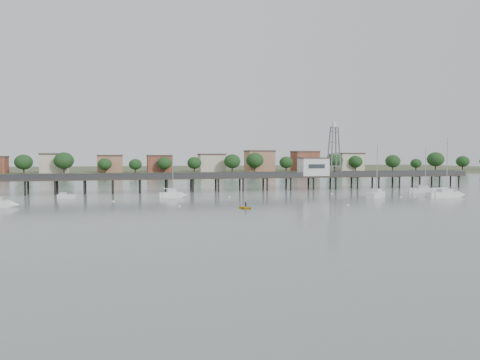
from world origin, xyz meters
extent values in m
plane|color=slate|center=(0.00, 0.00, 0.00)|extent=(500.00, 500.00, 0.00)
cube|color=#2D2823|center=(0.00, 60.00, 3.75)|extent=(150.00, 5.00, 0.50)
cube|color=#333335|center=(0.00, 57.60, 4.55)|extent=(150.00, 0.12, 1.10)
cube|color=#333335|center=(0.00, 62.40, 4.55)|extent=(150.00, 0.12, 1.10)
cylinder|color=black|center=(0.00, 58.10, 1.80)|extent=(0.50, 0.50, 4.40)
cylinder|color=black|center=(0.00, 61.90, 1.80)|extent=(0.50, 0.50, 4.40)
cylinder|color=black|center=(73.00, 58.10, 1.80)|extent=(0.50, 0.50, 4.40)
cylinder|color=black|center=(73.00, 61.90, 1.80)|extent=(0.50, 0.50, 4.40)
cube|color=silver|center=(25.00, 60.00, 6.50)|extent=(8.00, 5.00, 5.00)
cube|color=#4C3833|center=(25.00, 60.00, 9.15)|extent=(8.40, 5.40, 0.30)
cube|color=slate|center=(31.50, 60.00, 18.15)|extent=(1.80, 1.80, 0.30)
cube|color=silver|center=(31.50, 60.00, 18.90)|extent=(0.90, 0.90, 1.20)
cone|color=white|center=(-48.94, 30.30, 0.48)|extent=(2.19, 2.05, 2.04)
cube|color=white|center=(47.47, 39.97, 0.48)|extent=(6.00, 4.49, 1.65)
cone|color=white|center=(50.60, 38.38, 0.48)|extent=(3.08, 3.01, 2.19)
cube|color=silver|center=(47.47, 39.97, 1.65)|extent=(3.02, 2.69, 0.75)
cylinder|color=#A5A8AA|center=(47.82, 39.79, 6.57)|extent=(0.18, 0.18, 10.54)
cylinder|color=#A5A8AA|center=(46.63, 40.39, 2.20)|extent=(2.98, 1.59, 0.12)
cube|color=white|center=(29.07, 32.05, 0.48)|extent=(6.03, 5.54, 1.65)
cone|color=white|center=(31.93, 34.40, 0.48)|extent=(3.37, 3.34, 2.30)
cube|color=silver|center=(29.07, 32.05, 1.65)|extent=(3.20, 3.09, 0.75)
cylinder|color=#A5A8AA|center=(29.39, 32.31, 6.85)|extent=(0.18, 0.18, 11.09)
cylinder|color=#A5A8AA|center=(28.31, 31.42, 2.20)|extent=(2.74, 2.29, 0.12)
cube|color=white|center=(-17.68, 43.09, 0.48)|extent=(4.96, 2.55, 1.65)
cone|color=white|center=(-14.75, 43.54, 0.48)|extent=(2.23, 2.12, 1.84)
cube|color=silver|center=(-17.68, 43.09, 1.65)|extent=(2.31, 1.78, 0.75)
cylinder|color=#A5A8AA|center=(-17.35, 43.14, 5.74)|extent=(0.18, 0.18, 8.88)
cylinder|color=#A5A8AA|center=(-18.46, 42.97, 2.20)|extent=(2.75, 0.54, 0.12)
cube|color=white|center=(44.93, 28.35, 0.48)|extent=(6.86, 2.81, 1.65)
cone|color=white|center=(49.18, 28.24, 0.48)|extent=(2.90, 2.71, 2.64)
cube|color=silver|center=(44.93, 28.35, 1.65)|extent=(3.07, 2.19, 0.75)
cylinder|color=#A5A8AA|center=(45.40, 28.34, 7.67)|extent=(0.18, 0.18, 12.74)
cylinder|color=#A5A8AA|center=(43.80, 28.38, 2.20)|extent=(3.97, 0.22, 0.12)
cube|color=white|center=(-41.23, 46.99, 0.39)|extent=(4.22, 2.38, 1.11)
cube|color=silver|center=(-42.10, 47.16, 1.05)|extent=(1.55, 1.55, 0.66)
imported|color=yellow|center=(-6.61, 17.06, 0.00)|extent=(2.19, 1.58, 3.02)
imported|color=black|center=(-6.61, 17.06, 0.00)|extent=(0.55, 1.15, 0.27)
ellipsoid|color=#F4EFBE|center=(38.32, 30.42, 0.08)|extent=(0.56, 0.56, 0.39)
ellipsoid|color=#F4EFBE|center=(-18.22, 23.20, 0.08)|extent=(0.56, 0.56, 0.39)
ellipsoid|color=#F4EFBE|center=(-4.48, 40.22, 0.08)|extent=(0.56, 0.56, 0.39)
ellipsoid|color=#F4EFBE|center=(-30.74, 36.49, 0.08)|extent=(0.56, 0.56, 0.39)
ellipsoid|color=#F4EFBE|center=(23.40, 44.13, 0.08)|extent=(0.56, 0.56, 0.39)
ellipsoid|color=#F4EFBE|center=(14.46, 17.63, 0.08)|extent=(0.56, 0.56, 0.39)
ellipsoid|color=#F4EFBE|center=(35.04, 31.10, 0.08)|extent=(0.56, 0.56, 0.39)
cube|color=#475133|center=(0.00, 245.00, 0.50)|extent=(500.00, 170.00, 1.40)
cube|color=brown|center=(-62.00, 183.00, 5.70)|extent=(13.00, 10.50, 9.00)
cube|color=brown|center=(-35.00, 183.00, 5.70)|extent=(13.00, 10.50, 9.00)
cube|color=brown|center=(-10.00, 183.00, 5.70)|extent=(13.00, 10.50, 9.00)
cube|color=brown|center=(18.00, 183.00, 5.70)|extent=(13.00, 10.50, 9.00)
cube|color=brown|center=(45.00, 183.00, 5.70)|extent=(13.00, 10.50, 9.00)
cube|color=brown|center=(72.00, 183.00, 5.70)|extent=(13.00, 10.50, 9.00)
cube|color=brown|center=(100.00, 183.00, 5.70)|extent=(13.00, 10.50, 9.00)
ellipsoid|color=#183B19|center=(0.00, 171.00, 6.00)|extent=(8.00, 8.00, 6.80)
ellipsoid|color=#183B19|center=(120.00, 171.00, 6.00)|extent=(8.00, 8.00, 6.80)
camera|label=1|loc=(-28.60, -66.42, 9.86)|focal=35.00mm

